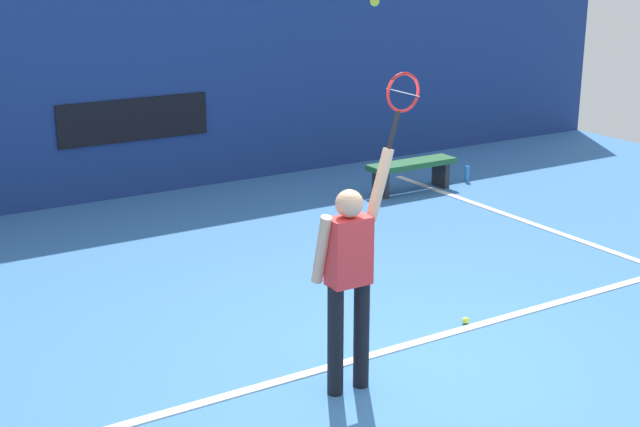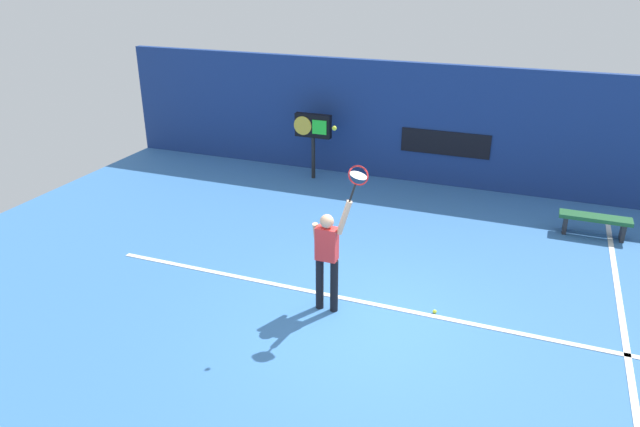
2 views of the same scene
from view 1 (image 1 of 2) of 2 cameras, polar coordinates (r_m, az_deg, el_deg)
ground_plane at (r=7.80m, az=6.55°, el=-10.02°), size 18.00×18.00×0.00m
back_wall at (r=13.06m, az=-11.93°, el=7.61°), size 18.00×0.20×3.01m
sponsor_banner_center at (r=13.01m, az=-11.64°, el=5.81°), size 2.20×0.03×0.60m
court_baseline at (r=8.16m, az=4.29°, el=-8.64°), size 10.00×0.10×0.01m
court_sideline at (r=11.61m, az=15.34°, el=-1.38°), size 0.10×7.00×0.01m
tennis_player at (r=7.10m, az=1.84°, el=-3.77°), size 0.65×0.31×1.98m
tennis_racket at (r=7.01m, az=5.20°, el=7.35°), size 0.39×0.27×0.63m
tennis_ball at (r=6.66m, az=3.47°, el=13.22°), size 0.07×0.07×0.07m
court_bench at (r=13.22m, az=5.80°, el=2.83°), size 1.40×0.36×0.45m
water_bottle at (r=13.94m, az=9.25°, el=2.49°), size 0.07×0.07×0.24m
spare_ball at (r=8.79m, az=9.18°, el=-6.68°), size 0.07×0.07×0.07m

